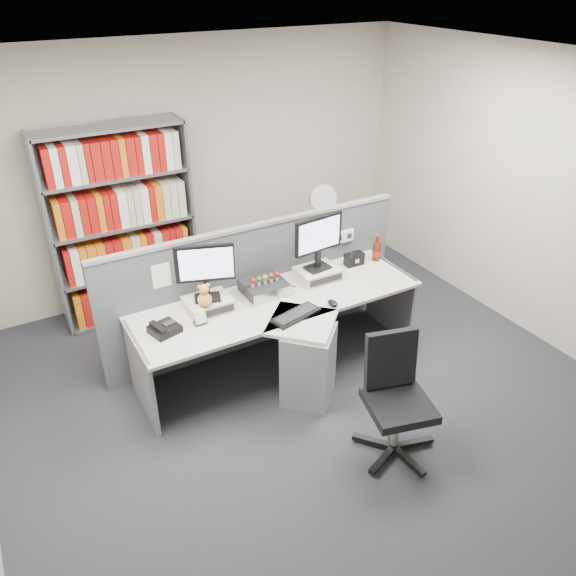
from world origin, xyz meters
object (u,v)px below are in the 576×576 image
desktop_pc (265,287)px  shelving_unit (122,228)px  mouse (333,303)px  speaker (354,259)px  filing_cabinet (321,254)px  desk_calendar (200,318)px  monitor_left (205,268)px  desk_phone (164,329)px  monitor_right (319,238)px  desk_fan (323,201)px  desk (291,337)px  cola_bottle (377,251)px  office_chair (395,394)px  keyboard (296,315)px

desktop_pc → shelving_unit: bearing=120.3°
desktop_pc → shelving_unit: size_ratio=0.19×
mouse → speaker: speaker is taller
filing_cabinet → desk_calendar: bearing=-148.4°
monitor_left → speaker: monitor_left is taller
desk_phone → speaker: bearing=6.1°
desktop_pc → desk_phone: size_ratio=1.44×
monitor_right → desk_fan: 1.24m
monitor_left → desk_phone: monitor_left is taller
desk → desk_fan: (1.20, 1.40, 0.55)m
monitor_left → monitor_right: (1.10, -0.00, 0.01)m
cola_bottle → office_chair: (-0.94, -1.50, -0.31)m
keyboard → desk_calendar: desk_calendar is taller
filing_cabinet → keyboard: bearing=-129.0°
filing_cabinet → monitor_left: bearing=-150.5°
monitor_left → desktop_pc: (0.55, 0.01, -0.35)m
monitor_right → keyboard: monitor_right is taller
desk_phone → cola_bottle: size_ratio=0.97×
monitor_left → desk_phone: (-0.45, -0.16, -0.36)m
keyboard → desk_calendar: bearing=158.3°
monitor_right → speaker: bearing=6.9°
monitor_right → desk_phone: (-1.55, -0.16, -0.37)m
desk → desk_fan: size_ratio=5.24×
desk_fan → office_chair: bearing=-110.5°
shelving_unit → office_chair: size_ratio=2.08×
mouse → desk_phone: bearing=167.2°
desk → desktop_pc: (-0.05, 0.39, 0.31)m
speaker → cola_bottle: 0.25m
desk → monitor_right: (0.50, 0.38, 0.67)m
monitor_right → keyboard: 0.80m
monitor_right → speaker: monitor_right is taller
shelving_unit → filing_cabinet: 2.24m
cola_bottle → desk: bearing=-161.3°
desk_phone → speaker: size_ratio=1.42×
desk_phone → office_chair: office_chair is taller
cola_bottle → office_chair: cola_bottle is taller
monitor_left → monitor_right: 1.10m
desk_phone → desktop_pc: bearing=9.6°
mouse → desk_fan: desk_fan is taller
desk → filing_cabinet: 1.85m
desk_phone → desk_fan: 2.54m
monitor_left → mouse: monitor_left is taller
desk_calendar → cola_bottle: bearing=6.1°
desktop_pc → desk_phone: bearing=-170.4°
desktop_pc → speaker: size_ratio=2.05×
monitor_right → filing_cabinet: monitor_right is taller
filing_cabinet → office_chair: (-0.93, -2.49, 0.16)m
desk_fan → desktop_pc: bearing=-141.2°
keyboard → speaker: bearing=28.7°
monitor_right → desk_phone: bearing=-174.2°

